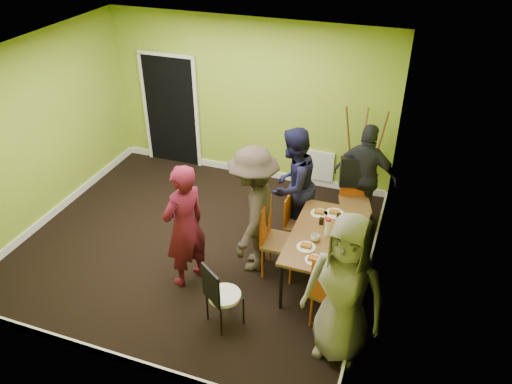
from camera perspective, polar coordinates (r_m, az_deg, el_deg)
ground at (r=7.50m, az=-6.72°, el=-5.87°), size 5.00×5.00×0.00m
room_walls at (r=6.98m, az=-7.25°, el=0.79°), size 5.04×4.54×2.82m
dining_table at (r=6.46m, az=8.08°, el=-5.29°), size 0.90×1.50×0.75m
chair_left_far at (r=7.13m, az=4.36°, el=-3.15°), size 0.36×0.35×0.86m
chair_left_near at (r=6.60m, az=2.08°, el=-4.89°), size 0.47×0.47×1.10m
chair_back_end at (r=7.53m, az=11.31°, el=1.29°), size 0.59×0.65×1.14m
chair_front_end at (r=5.88m, az=8.59°, el=-11.05°), size 0.52×0.53×1.06m
chair_bentwood at (r=5.94m, az=-4.16°, el=-11.46°), size 0.49×0.49×0.90m
easel at (r=8.21m, az=12.03°, el=4.11°), size 0.67×0.63×1.68m
plate_near_left at (r=6.81m, az=7.23°, el=-2.43°), size 0.23×0.23×0.01m
plate_near_right at (r=6.19m, az=5.74°, el=-6.28°), size 0.23×0.23×0.01m
plate_far_back at (r=6.83m, az=8.95°, el=-2.45°), size 0.27×0.27×0.01m
plate_far_front at (r=6.01m, az=6.60°, el=-7.73°), size 0.21×0.21×0.01m
plate_wall_back at (r=6.55m, az=10.04°, el=-4.24°), size 0.25×0.25×0.01m
plate_wall_front at (r=6.29m, az=10.63°, el=-6.03°), size 0.26×0.26×0.01m
thermos at (r=6.36m, az=8.18°, el=-4.09°), size 0.07×0.07×0.23m
blue_bottle at (r=6.04m, az=9.63°, el=-6.71°), size 0.08×0.08×0.19m
orange_bottle at (r=6.61m, az=8.03°, el=-3.22°), size 0.03×0.03×0.09m
glass_mid at (r=6.59m, az=7.48°, el=-3.31°), size 0.06×0.06×0.09m
glass_back at (r=6.71m, az=9.45°, el=-2.81°), size 0.07×0.07×0.09m
glass_front at (r=6.00m, az=7.48°, el=-7.45°), size 0.07×0.07×0.09m
cup_a at (r=6.29m, az=6.78°, el=-5.21°), size 0.11×0.11×0.09m
cup_b at (r=6.44m, az=9.46°, el=-4.38°), size 0.11×0.11×0.10m
person_standing at (r=6.37m, az=-8.17°, el=-3.93°), size 0.64×0.75×1.75m
person_left_far at (r=7.15m, az=4.17°, el=0.77°), size 0.90×1.02×1.75m
person_left_near at (r=6.53m, az=-0.31°, el=-2.15°), size 0.81×1.24×1.81m
person_back_end at (r=7.62m, az=12.42°, el=1.74°), size 1.02×0.55×1.66m
person_front_end at (r=5.43m, az=10.14°, el=-10.96°), size 0.98×0.73×1.84m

